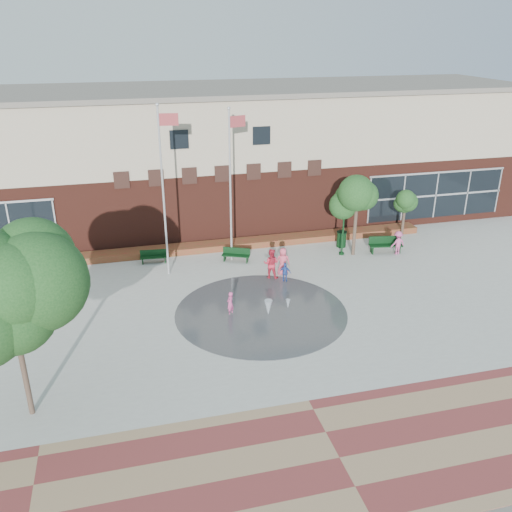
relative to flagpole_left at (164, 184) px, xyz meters
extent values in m
plane|color=#666056|center=(3.86, -8.62, -5.23)|extent=(120.00, 120.00, 0.00)
cube|color=#A8A8A0|center=(3.86, -4.62, -5.23)|extent=(46.00, 18.00, 0.01)
cube|color=brown|center=(3.86, -15.62, -5.23)|extent=(46.00, 6.00, 0.01)
cylinder|color=#383A3D|center=(3.86, -5.62, -5.23)|extent=(8.40, 8.40, 0.01)
cube|color=#53231A|center=(3.86, 8.88, -2.98)|extent=(44.00, 10.00, 4.50)
cube|color=tan|center=(3.86, 8.88, 1.52)|extent=(44.00, 10.00, 4.50)
cube|color=slate|center=(3.86, 8.88, 3.82)|extent=(44.40, 10.40, 0.30)
cube|color=black|center=(18.86, 3.86, -3.12)|extent=(10.00, 0.12, 3.19)
cube|color=black|center=(1.36, 3.86, 1.56)|extent=(1.10, 0.10, 1.10)
cube|color=black|center=(6.36, 3.86, 1.56)|extent=(1.10, 0.10, 1.10)
cube|color=#A81223|center=(3.86, 2.98, -5.23)|extent=(26.00, 1.20, 0.40)
cylinder|color=silver|center=(-0.05, 0.01, -0.61)|extent=(0.11, 0.11, 9.25)
sphere|color=silver|center=(-0.05, 0.01, 4.08)|extent=(0.18, 0.18, 0.18)
cube|color=#9E363A|center=(0.45, -0.06, 3.34)|extent=(1.01, 0.16, 0.62)
cylinder|color=silver|center=(3.82, 1.11, -0.83)|extent=(0.11, 0.11, 8.80)
sphere|color=silver|center=(3.82, 1.11, 3.62)|extent=(0.18, 0.18, 0.18)
cube|color=#9E363A|center=(4.30, 1.26, 2.89)|extent=(0.98, 0.32, 0.62)
cylinder|color=black|center=(10.51, 0.21, -3.74)|extent=(0.11, 0.11, 2.98)
cylinder|color=black|center=(10.51, 0.21, -5.16)|extent=(0.32, 0.32, 0.14)
sphere|color=silver|center=(10.51, 0.21, -2.09)|extent=(0.35, 0.35, 0.35)
cube|color=black|center=(-0.74, 1.74, -4.84)|extent=(1.61, 0.58, 0.05)
cube|color=black|center=(-0.72, 1.93, -4.64)|extent=(1.57, 0.19, 0.39)
cube|color=black|center=(4.00, 0.75, -4.82)|extent=(1.68, 1.11, 0.05)
cube|color=black|center=(4.08, 0.93, -4.61)|extent=(1.51, 0.73, 0.41)
cube|color=black|center=(13.22, -0.21, -4.73)|extent=(2.09, 0.88, 0.07)
cube|color=black|center=(13.26, 0.04, -4.47)|extent=(2.01, 0.38, 0.51)
cylinder|color=black|center=(10.97, 1.41, -4.74)|extent=(0.59, 0.59, 0.99)
cylinder|color=black|center=(10.97, 1.41, -4.23)|extent=(0.63, 0.63, 0.06)
cylinder|color=#413026|center=(-6.08, -10.80, -3.07)|extent=(0.20, 0.20, 4.33)
cylinder|color=#413026|center=(11.18, 0.01, -3.73)|extent=(0.20, 0.20, 3.00)
cylinder|color=#413026|center=(15.64, 2.21, -4.21)|extent=(0.18, 0.18, 2.04)
cone|color=white|center=(4.13, -5.99, -5.23)|extent=(0.41, 0.41, 0.79)
cone|color=white|center=(5.25, -5.60, -5.23)|extent=(0.22, 0.22, 0.49)
imported|color=#CF4586|center=(2.38, -5.39, -4.64)|extent=(0.51, 0.51, 1.19)
imported|color=red|center=(5.40, -1.92, -4.37)|extent=(1.03, 0.93, 1.73)
imported|color=#E14E66|center=(6.18, -1.64, -4.44)|extent=(0.89, 0.71, 1.59)
imported|color=#2C4BA2|center=(6.02, -2.60, -4.68)|extent=(0.71, 0.55, 1.12)
imported|color=#C54E88|center=(13.83, -0.54, -4.49)|extent=(1.04, 0.71, 1.48)
camera|label=1|loc=(-2.12, -28.12, 7.70)|focal=38.00mm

